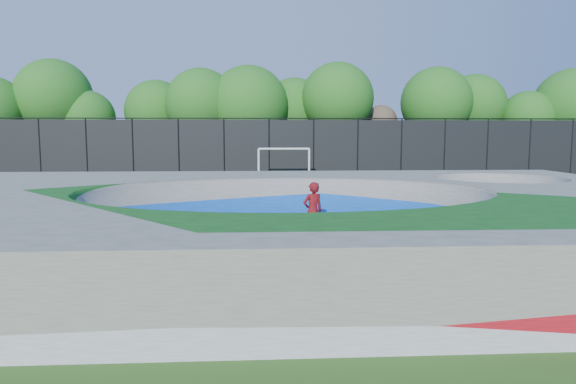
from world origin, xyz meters
name	(u,v)px	position (x,y,z in m)	size (l,w,h in m)	color
ground	(286,245)	(0.00, 0.00, 0.00)	(120.00, 120.00, 0.00)	#295116
skate_deck	(285,218)	(0.00, 0.00, 0.75)	(22.00, 14.00, 1.50)	gray
skater	(313,211)	(0.80, 0.59, 0.82)	(0.60, 0.39, 1.65)	red
skateboard	(313,240)	(0.80, 0.59, 0.03)	(0.78, 0.22, 0.05)	black
soccer_goal	(284,158)	(0.84, 17.88, 1.48)	(3.22, 0.12, 2.13)	white
fence	(269,147)	(0.00, 21.00, 2.10)	(48.09, 0.09, 4.04)	black
treeline	(271,107)	(0.27, 25.80, 5.03)	(52.55, 7.66, 8.51)	#413120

